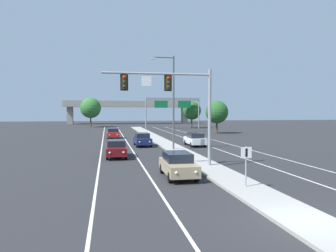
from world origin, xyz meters
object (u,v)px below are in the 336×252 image
street_lamp_median (171,97)px  car_oncoming_darkred (116,148)px  car_receding_white (195,139)px  highway_sign_gantry (173,103)px  median_sign_post (246,160)px  car_oncoming_tan (178,164)px  car_oncoming_red (113,133)px  tree_far_right_c (217,112)px  tree_far_left_a (91,108)px  overhead_signal_mast (176,96)px  tree_far_right_b (192,111)px  car_oncoming_navy (142,139)px

street_lamp_median → car_oncoming_darkred: 8.86m
car_receding_white → highway_sign_gantry: (5.07, 37.97, 5.34)m
median_sign_post → car_oncoming_tan: median_sign_post is taller
car_oncoming_red → car_receding_white: bearing=-53.2°
tree_far_right_c → tree_far_left_a: bearing=130.7°
overhead_signal_mast → street_lamp_median: street_lamp_median is taller
car_oncoming_darkred → car_receding_white: 12.48m
street_lamp_median → tree_far_right_b: street_lamp_median is taller
overhead_signal_mast → tree_far_left_a: 64.20m
overhead_signal_mast → car_oncoming_darkred: 8.97m
car_oncoming_darkred → tree_far_right_b: tree_far_right_b is taller
street_lamp_median → tree_far_left_a: size_ratio=1.28×
car_oncoming_navy → car_receding_white: 6.39m
median_sign_post → tree_far_right_c: tree_far_right_c is taller
street_lamp_median → car_oncoming_navy: (-2.62, 4.81, -4.97)m
car_oncoming_red → tree_far_right_b: size_ratio=0.67×
highway_sign_gantry → tree_far_right_c: highway_sign_gantry is taller
car_oncoming_navy → tree_far_right_b: 43.00m
car_oncoming_red → tree_far_right_b: tree_far_right_b is taller
street_lamp_median → overhead_signal_mast: bearing=-99.7°
tree_far_left_a → tree_far_right_c: (24.71, -28.73, -1.06)m
car_oncoming_darkred → highway_sign_gantry: highway_sign_gantry is taller
median_sign_post → tree_far_right_c: bearing=72.6°
street_lamp_median → tree_far_right_c: bearing=60.4°
tree_far_right_c → car_oncoming_darkred: bearing=-124.8°
median_sign_post → car_oncoming_navy: size_ratio=0.49×
street_lamp_median → car_oncoming_red: size_ratio=2.23×
highway_sign_gantry → tree_far_left_a: tree_far_left_a is taller
car_oncoming_darkred → tree_far_right_c: bearing=55.2°
car_oncoming_red → highway_sign_gantry: bearing=59.9°
car_receding_white → car_oncoming_red: bearing=126.8°
car_oncoming_tan → car_oncoming_darkred: bearing=110.4°
car_oncoming_navy → car_oncoming_red: same height
median_sign_post → car_oncoming_tan: 4.86m
median_sign_post → car_oncoming_navy: (-3.15, 22.55, -0.77)m
street_lamp_median → car_oncoming_tan: size_ratio=2.23×
car_oncoming_navy → car_receding_white: bearing=-10.2°
car_oncoming_darkred → car_receding_white: same height
car_oncoming_red → highway_sign_gantry: (14.63, 25.21, 5.34)m
car_oncoming_tan → tree_far_right_c: size_ratio=0.72×
street_lamp_median → car_oncoming_tan: 14.97m
overhead_signal_mast → median_sign_post: overhead_signal_mast is taller
car_oncoming_navy → car_oncoming_red: bearing=105.7°
car_oncoming_navy → tree_far_right_b: bearing=66.9°
highway_sign_gantry → tree_far_right_c: bearing=-74.3°
tree_far_left_a → tree_far_right_b: bearing=-18.8°
car_oncoming_darkred → tree_far_right_c: size_ratio=0.72×
tree_far_left_a → car_receding_white: bearing=-73.3°
street_lamp_median → tree_far_right_c: size_ratio=1.61×
tree_far_right_c → car_oncoming_tan: bearing=-112.9°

